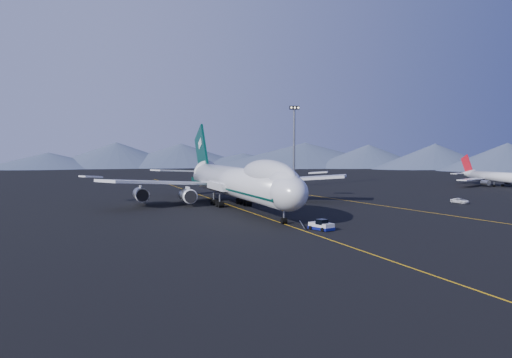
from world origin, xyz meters
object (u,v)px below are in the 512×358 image
object	(u,v)px
boeing_747	(238,181)
service_van	(460,201)
pushback_tug	(321,226)
floodlight_mast	(294,146)
second_jet	(499,177)

from	to	relation	value
boeing_747	service_van	world-z (taller)	boeing_747
pushback_tug	service_van	distance (m)	56.43
floodlight_mast	boeing_747	bearing A→B (deg)	-123.92
service_van	floodlight_mast	world-z (taller)	floodlight_mast
boeing_747	second_jet	size ratio (longest dim) A/B	1.98
boeing_747	floodlight_mast	world-z (taller)	floodlight_mast
boeing_747	second_jet	distance (m)	104.54
second_jet	pushback_tug	bearing A→B (deg)	-154.71
floodlight_mast	pushback_tug	bearing A→B (deg)	-110.71
service_van	second_jet	bearing A→B (deg)	25.34
boeing_747	second_jet	world-z (taller)	boeing_747
second_jet	floodlight_mast	size ratio (longest dim) A/B	1.38
pushback_tug	second_jet	size ratio (longest dim) A/B	0.13
pushback_tug	service_van	bearing A→B (deg)	10.59
floodlight_mast	second_jet	bearing A→B (deg)	-21.28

